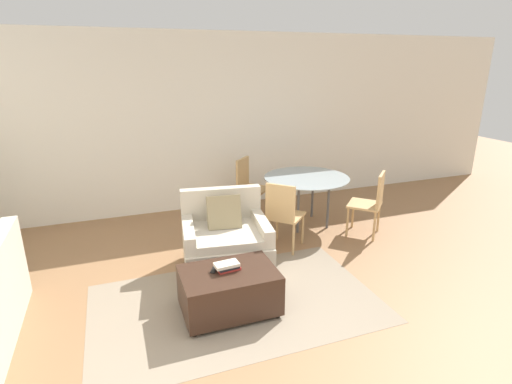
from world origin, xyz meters
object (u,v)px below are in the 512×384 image
(ottoman, at_px, (229,290))
(book_stack, at_px, (227,266))
(armchair, at_px, (225,241))
(dining_chair_far_left, at_px, (249,183))
(dining_chair_near_left, at_px, (283,212))
(dining_table, at_px, (307,182))
(dining_chair_near_right, at_px, (372,200))
(tv_remote_primary, at_px, (214,269))

(ottoman, height_order, book_stack, book_stack)
(armchair, height_order, dining_chair_far_left, dining_chair_far_left)
(ottoman, relative_size, dining_chair_near_left, 1.00)
(dining_table, bearing_deg, dining_chair_near_right, -45.00)
(tv_remote_primary, relative_size, dining_table, 0.11)
(tv_remote_primary, bearing_deg, dining_chair_far_left, 63.53)
(dining_chair_near_right, bearing_deg, tv_remote_primary, -158.38)
(ottoman, bearing_deg, tv_remote_primary, 148.99)
(dining_chair_far_left, bearing_deg, dining_table, -45.00)
(book_stack, distance_m, dining_table, 2.38)
(tv_remote_primary, bearing_deg, dining_table, 42.22)
(ottoman, relative_size, tv_remote_primary, 6.43)
(armchair, height_order, book_stack, armchair)
(ottoman, xyz_separation_m, dining_table, (1.67, 1.70, 0.42))
(armchair, xyz_separation_m, ottoman, (-0.20, -0.83, -0.11))
(armchair, xyz_separation_m, dining_chair_near_left, (0.81, 0.22, 0.17))
(armchair, xyz_separation_m, dining_chair_far_left, (0.81, 1.53, 0.17))
(ottoman, relative_size, dining_table, 0.74)
(dining_table, bearing_deg, dining_chair_far_left, 135.00)
(dining_chair_near_left, bearing_deg, tv_remote_primary, -139.51)
(dining_table, bearing_deg, book_stack, -135.07)
(dining_chair_near_left, relative_size, dining_chair_far_left, 1.00)
(armchair, xyz_separation_m, book_stack, (-0.21, -0.80, 0.12))
(dining_chair_near_left, distance_m, dining_chair_far_left, 1.32)
(ottoman, height_order, dining_chair_near_right, dining_chair_near_right)
(book_stack, xyz_separation_m, dining_chair_far_left, (1.02, 2.33, 0.05))
(dining_table, xyz_separation_m, dining_chair_far_left, (-0.66, 0.66, -0.14))
(book_stack, height_order, dining_chair_far_left, dining_chair_far_left)
(tv_remote_primary, bearing_deg, dining_chair_near_right, 21.62)
(tv_remote_primary, bearing_deg, book_stack, -19.52)
(dining_table, xyz_separation_m, dining_chair_near_right, (0.66, -0.66, -0.14))
(book_stack, xyz_separation_m, dining_chair_near_right, (2.33, 1.02, 0.05))
(armchair, height_order, dining_chair_near_right, dining_chair_near_right)
(tv_remote_primary, height_order, dining_chair_near_left, dining_chair_near_left)
(dining_table, bearing_deg, dining_chair_near_left, -135.00)
(book_stack, bearing_deg, dining_chair_near_right, 23.51)
(ottoman, distance_m, book_stack, 0.24)
(dining_table, distance_m, dining_chair_near_right, 0.94)
(dining_table, distance_m, dining_chair_far_left, 0.94)
(dining_chair_near_right, bearing_deg, dining_chair_near_left, -180.00)
(book_stack, bearing_deg, armchair, 75.49)
(dining_chair_near_left, relative_size, dining_chair_near_right, 1.00)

